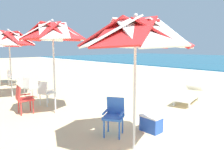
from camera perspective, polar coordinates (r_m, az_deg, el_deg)
ground_plane at (r=6.41m, az=22.06°, el=-11.40°), size 80.00×80.00×0.00m
beach_umbrella_0 at (r=3.95m, az=6.50°, el=10.93°), size 2.21×2.21×2.66m
plastic_chair_0 at (r=4.88m, az=0.62°, el=-10.67°), size 0.62×0.63×0.87m
beach_umbrella_1 at (r=6.47m, az=-16.05°, el=11.11°), size 1.99×1.99×2.85m
plastic_chair_1 at (r=7.59m, az=-17.85°, el=-4.38°), size 0.55×0.57×0.87m
plastic_chair_2 at (r=6.91m, az=-23.36°, el=-5.82°), size 0.49×0.51×0.87m
beach_umbrella_2 at (r=9.28m, az=-26.60°, el=8.82°), size 2.14×2.14×2.76m
plastic_chair_3 at (r=8.78m, az=-21.80°, el=-2.96°), size 0.54×0.56×0.87m
plastic_chair_4 at (r=12.09m, az=-25.89°, el=-0.41°), size 0.48×0.51×0.87m
sun_lounger_1 at (r=8.25m, az=20.34°, el=-5.08°), size 1.08×2.23×0.62m
cooler_box at (r=5.23m, az=10.77°, el=-12.95°), size 0.50×0.34×0.40m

